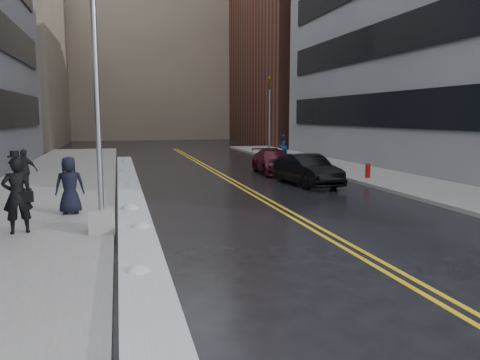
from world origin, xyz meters
TOP-DOWN VIEW (x-y plane):
  - ground at (0.00, 0.00)m, footprint 160.00×160.00m
  - sidewalk_west at (-5.75, 10.00)m, footprint 5.50×50.00m
  - sidewalk_east at (10.00, 10.00)m, footprint 4.00×50.00m
  - lane_line_left at (2.35, 10.00)m, footprint 0.12×50.00m
  - lane_line_right at (2.65, 10.00)m, footprint 0.12×50.00m
  - snow_ridge at (-2.45, 8.00)m, footprint 0.90×30.00m
  - building_east_far at (19.00, 42.00)m, footprint 14.00×20.00m
  - building_far at (2.00, 60.00)m, footprint 36.00×16.00m
  - lamppost at (-3.30, 2.00)m, footprint 0.65×0.65m
  - fire_hydrant at (9.00, 10.00)m, footprint 0.26×0.26m
  - traffic_signal at (8.50, 24.00)m, footprint 0.16×0.20m
  - pedestrian_fedora at (-5.37, 2.40)m, footprint 0.82×0.65m
  - pedestrian_c at (-4.31, 4.65)m, footprint 0.92×0.65m
  - pedestrian_d at (-6.47, 9.66)m, footprint 1.06×0.62m
  - pedestrian_east at (8.61, 21.22)m, footprint 0.98×0.88m
  - car_black at (5.50, 9.32)m, footprint 2.00×4.46m
  - car_maroon at (5.50, 14.02)m, footprint 2.13×4.60m

SIDE VIEW (x-z plane):
  - ground at x=0.00m, z-range 0.00..0.00m
  - lane_line_left at x=2.35m, z-range 0.00..0.01m
  - lane_line_right at x=2.65m, z-range 0.00..0.01m
  - sidewalk_west at x=-5.75m, z-range 0.00..0.15m
  - sidewalk_east at x=10.00m, z-range 0.00..0.15m
  - snow_ridge at x=-2.45m, z-range 0.00..0.34m
  - fire_hydrant at x=9.00m, z-range 0.18..0.91m
  - car_maroon at x=5.50m, z-range 0.00..1.30m
  - car_black at x=5.50m, z-range 0.00..1.42m
  - pedestrian_east at x=8.61m, z-range 0.15..1.82m
  - pedestrian_d at x=-6.47m, z-range 0.15..1.85m
  - pedestrian_c at x=-4.31m, z-range 0.15..1.93m
  - pedestrian_fedora at x=-5.37m, z-range 0.15..2.12m
  - lamppost at x=-3.30m, z-range -1.28..6.35m
  - traffic_signal at x=8.50m, z-range 0.40..6.40m
  - building_far at x=2.00m, z-range 0.00..22.00m
  - building_east_far at x=19.00m, z-range 0.00..28.00m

